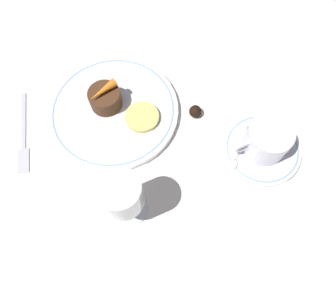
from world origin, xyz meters
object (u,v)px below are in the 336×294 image
(dinner_plate, at_px, (114,111))
(fork, at_px, (23,140))
(coffee_cup, at_px, (267,139))
(dessert_cake, at_px, (105,99))
(wine_glass, at_px, (122,196))

(dinner_plate, bearing_deg, fork, 1.33)
(coffee_cup, distance_m, fork, 0.47)
(dinner_plate, relative_size, dessert_cake, 4.15)
(wine_glass, bearing_deg, dinner_plate, -97.69)
(dinner_plate, height_order, wine_glass, wine_glass)
(dinner_plate, height_order, fork, dinner_plate)
(dinner_plate, distance_m, coffee_cup, 0.31)
(fork, height_order, dessert_cake, dessert_cake)
(dessert_cake, bearing_deg, fork, 6.84)
(dinner_plate, bearing_deg, wine_glass, 82.31)
(dinner_plate, relative_size, coffee_cup, 2.42)
(fork, bearing_deg, dinner_plate, -178.67)
(wine_glass, relative_size, fork, 0.75)
(coffee_cup, xyz_separation_m, wine_glass, (0.28, 0.03, 0.05))
(wine_glass, distance_m, fork, 0.27)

